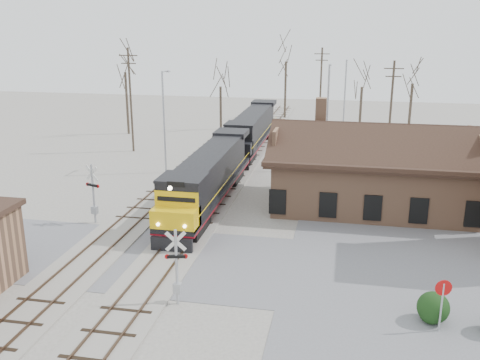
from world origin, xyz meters
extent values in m
plane|color=#A7A297|center=(0.00, 0.00, 0.00)|extent=(140.00, 140.00, 0.00)
cube|color=slate|center=(0.00, 0.00, 0.01)|extent=(60.00, 9.00, 0.03)
cube|color=slate|center=(18.00, 4.00, 0.02)|extent=(22.00, 26.00, 0.03)
cube|color=#A7A297|center=(0.00, 15.00, 0.06)|extent=(3.40, 90.00, 0.12)
cube|color=#473323|center=(-0.72, 15.00, 0.17)|extent=(0.08, 90.00, 0.14)
cube|color=#473323|center=(0.72, 15.00, 0.17)|extent=(0.08, 90.00, 0.14)
cube|color=#A7A297|center=(-4.50, 15.00, 0.06)|extent=(3.40, 90.00, 0.12)
cube|color=#473323|center=(-5.22, 15.00, 0.17)|extent=(0.08, 90.00, 0.14)
cube|color=#473323|center=(-3.78, 15.00, 0.17)|extent=(0.08, 90.00, 0.14)
cube|color=#9B6D50|center=(12.00, 12.00, 2.00)|extent=(14.00, 8.00, 4.00)
cube|color=black|center=(12.00, 12.00, 4.10)|extent=(15.20, 9.20, 0.30)
cube|color=black|center=(12.00, 9.70, 5.10)|extent=(15.00, 4.71, 2.66)
cube|color=black|center=(12.00, 14.30, 5.10)|extent=(15.00, 4.71, 2.66)
cube|color=#9B6D50|center=(8.00, 13.50, 6.80)|extent=(0.80, 0.80, 2.20)
cube|color=black|center=(0.00, 4.37, 0.51)|extent=(2.31, 3.70, 0.92)
cube|color=black|center=(0.00, 16.39, 0.51)|extent=(2.31, 3.70, 0.92)
cube|color=black|center=(0.00, 10.38, 1.25)|extent=(2.77, 18.49, 0.32)
cube|color=maroon|center=(0.00, 10.38, 1.04)|extent=(2.79, 18.49, 0.11)
cube|color=black|center=(0.00, 11.54, 2.68)|extent=(2.40, 13.41, 2.59)
cube|color=black|center=(0.00, 3.54, 2.68)|extent=(2.77, 2.59, 2.59)
cube|color=#E6B50C|center=(0.00, 1.97, 1.90)|extent=(2.77, 1.66, 1.29)
cube|color=black|center=(0.00, 1.04, 0.51)|extent=(2.59, 0.25, 0.92)
cylinder|color=#FFF2CC|center=(0.00, 1.12, 4.07)|extent=(0.26, 0.10, 0.26)
cube|color=black|center=(0.00, 23.37, 0.51)|extent=(2.31, 3.70, 0.92)
cube|color=black|center=(0.00, 35.39, 0.51)|extent=(2.31, 3.70, 0.92)
cube|color=black|center=(0.00, 29.38, 1.25)|extent=(2.77, 18.49, 0.32)
cube|color=maroon|center=(0.00, 29.38, 1.04)|extent=(2.79, 18.49, 0.11)
cube|color=black|center=(0.00, 30.53, 2.68)|extent=(2.40, 13.41, 2.59)
cube|color=black|center=(0.00, 22.53, 2.68)|extent=(2.77, 2.59, 2.59)
cube|color=black|center=(0.00, 20.96, 1.90)|extent=(2.77, 1.66, 1.29)
cube|color=black|center=(0.00, 20.03, 0.51)|extent=(2.59, 0.25, 0.92)
cylinder|color=#A5A8AD|center=(2.20, -4.74, 1.96)|extent=(0.14, 0.14, 3.93)
cube|color=silver|center=(2.20, -4.74, 3.34)|extent=(1.01, 0.28, 1.03)
cube|color=silver|center=(2.20, -4.74, 3.34)|extent=(1.01, 0.28, 1.03)
cube|color=black|center=(2.20, -4.74, 2.55)|extent=(0.89, 0.35, 0.15)
cylinder|color=#B20C0C|center=(1.77, -4.84, 2.55)|extent=(0.25, 0.13, 0.24)
cylinder|color=#B20C0C|center=(2.63, -4.64, 2.55)|extent=(0.25, 0.13, 0.24)
cube|color=#A5A8AD|center=(2.20, -4.74, 0.88)|extent=(0.39, 0.29, 0.49)
cylinder|color=#A5A8AD|center=(-6.79, 4.82, 2.11)|extent=(0.15, 0.15, 4.21)
cube|color=silver|center=(-6.79, 4.82, 3.58)|extent=(1.06, 0.39, 1.10)
cube|color=silver|center=(-6.79, 4.82, 3.58)|extent=(1.06, 0.39, 1.10)
cube|color=black|center=(-6.79, 4.82, 2.74)|extent=(0.95, 0.45, 0.16)
cylinder|color=#B20C0C|center=(-6.34, 4.67, 2.74)|extent=(0.26, 0.16, 0.25)
cylinder|color=#B20C0C|center=(-7.23, 4.97, 2.74)|extent=(0.26, 0.16, 0.25)
cube|color=#A5A8AD|center=(-6.79, 4.82, 0.95)|extent=(0.42, 0.32, 0.53)
cylinder|color=#A5A8AD|center=(14.48, -4.82, 1.19)|extent=(0.09, 0.09, 2.39)
cylinder|color=#B20C0C|center=(14.48, -4.82, 2.17)|extent=(0.75, 0.19, 0.76)
sphere|color=black|center=(14.30, -4.03, 0.74)|extent=(1.48, 1.48, 1.48)
sphere|color=black|center=(14.23, -4.14, 0.60)|extent=(1.19, 1.19, 1.19)
cylinder|color=#A5A8AD|center=(-6.20, 18.18, 4.64)|extent=(0.18, 0.18, 9.28)
cylinder|color=#A5A8AD|center=(-6.20, 19.08, 9.18)|extent=(0.12, 1.80, 0.12)
cube|color=#A5A8AD|center=(-6.20, 19.88, 9.08)|extent=(0.25, 0.50, 0.12)
cylinder|color=#A5A8AD|center=(8.21, 22.07, 4.89)|extent=(0.18, 0.18, 9.77)
cylinder|color=#A5A8AD|center=(8.21, 22.97, 9.67)|extent=(0.12, 1.80, 0.12)
cube|color=#A5A8AD|center=(8.21, 23.77, 9.57)|extent=(0.25, 0.50, 0.12)
cylinder|color=#A5A8AD|center=(9.66, 37.12, 4.61)|extent=(0.18, 0.18, 9.22)
cylinder|color=#A5A8AD|center=(9.66, 38.02, 9.12)|extent=(0.12, 1.80, 0.12)
cube|color=#A5A8AD|center=(9.66, 38.82, 9.02)|extent=(0.25, 0.50, 0.12)
cylinder|color=#382D23|center=(-12.41, 25.66, 5.45)|extent=(0.24, 0.24, 10.90)
cube|color=#382D23|center=(-12.41, 25.66, 10.10)|extent=(2.00, 0.10, 0.10)
cube|color=#382D23|center=(-12.41, 25.66, 9.30)|extent=(1.60, 0.10, 0.10)
cylinder|color=#382D23|center=(6.49, 43.83, 5.14)|extent=(0.24, 0.24, 10.28)
cube|color=#382D23|center=(6.49, 43.83, 9.48)|extent=(2.00, 0.10, 0.10)
cube|color=#382D23|center=(6.49, 43.83, 8.68)|extent=(1.60, 0.10, 0.10)
cylinder|color=#382D23|center=(14.45, 30.05, 4.83)|extent=(0.24, 0.24, 9.66)
cube|color=#382D23|center=(14.45, 30.05, 8.86)|extent=(2.00, 0.10, 0.10)
cube|color=#382D23|center=(14.45, 30.05, 8.06)|extent=(1.60, 0.10, 0.10)
cylinder|color=#382D23|center=(-16.62, 34.46, 3.79)|extent=(0.32, 0.32, 7.58)
cylinder|color=#382D23|center=(-5.95, 39.46, 2.76)|extent=(0.32, 0.32, 5.53)
cylinder|color=#382D23|center=(1.24, 49.37, 4.04)|extent=(0.32, 0.32, 8.08)
cylinder|color=#382D23|center=(11.70, 41.39, 2.83)|extent=(0.32, 0.32, 5.66)
cylinder|color=#382D23|center=(17.39, 38.67, 3.24)|extent=(0.32, 0.32, 6.49)
camera|label=1|loc=(9.80, -27.31, 13.38)|focal=40.00mm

